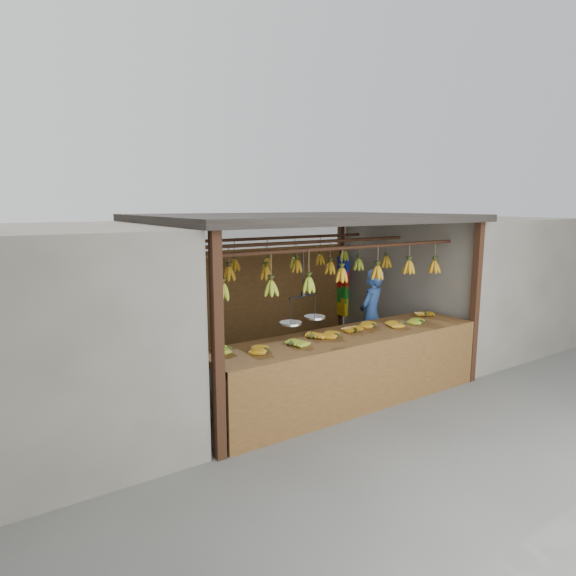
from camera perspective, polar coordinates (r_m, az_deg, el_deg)
ground at (r=7.30m, az=1.31°, el=-10.44°), size 80.00×80.00×0.00m
stall at (r=7.15m, az=-0.13°, el=5.34°), size 4.30×3.30×2.40m
neighbor_left at (r=5.81m, az=-29.45°, el=-5.20°), size 3.00×3.00×2.30m
neighbor_right at (r=9.48m, az=19.56°, el=0.88°), size 3.00×3.00×2.30m
counter at (r=6.16m, az=7.98°, el=-7.36°), size 3.86×0.88×0.96m
hanging_bananas at (r=6.91m, az=1.37°, el=2.28°), size 3.61×2.22×0.38m
balance_scale at (r=5.82m, az=1.80°, el=-3.34°), size 0.68×0.35×0.86m
vendor at (r=7.91m, az=9.84°, el=-3.25°), size 0.65×0.54×1.52m
bag_bundles at (r=9.23m, az=6.50°, el=0.18°), size 0.08×0.26×1.13m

